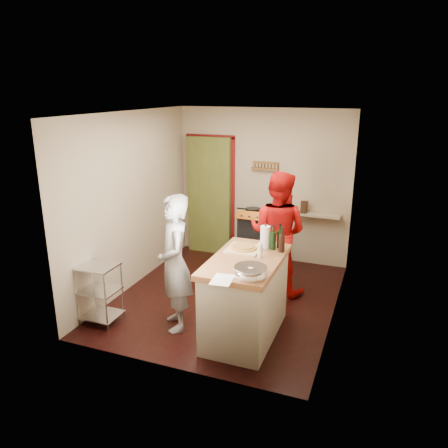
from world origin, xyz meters
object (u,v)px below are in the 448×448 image
Objects in this scene: island at (246,296)px; person_red at (277,233)px; wire_shelving at (99,291)px; person_stripe at (175,263)px; stove at (259,239)px.

person_red is (0.03, 1.36, 0.38)m from island.
wire_shelving is 1.08m from person_stripe.
person_stripe is (0.96, 0.25, 0.42)m from wire_shelving.
stove is 0.59× the size of person_stripe.
stove is 2.32m from island.
person_stripe is at bearing -173.17° from island.
person_stripe is at bearing 14.82° from wire_shelving.
wire_shelving is at bearing -168.96° from island.
wire_shelving is 2.58m from person_red.
stove is at bearing 136.28° from person_stripe.
island reaches higher than stove.
island is at bearing -77.30° from stove.
stove is at bearing 102.70° from island.
person_red is at bearing 42.50° from wire_shelving.
island is 1.41m from person_red.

